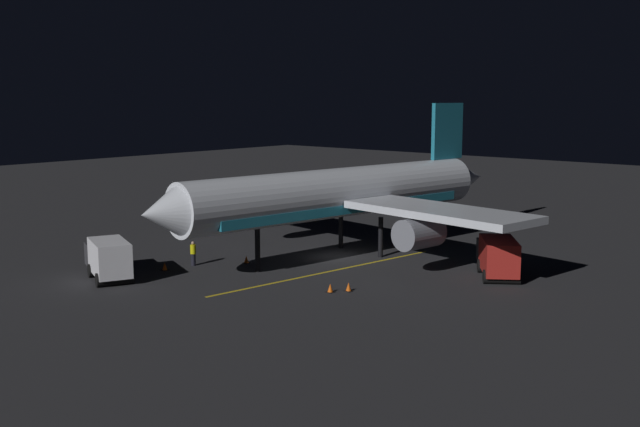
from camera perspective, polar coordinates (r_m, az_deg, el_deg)
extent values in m
cube|color=#252528|center=(55.59, 1.35, -3.42)|extent=(180.00, 180.00, 0.20)
cube|color=gold|center=(50.94, 0.74, -4.45)|extent=(2.95, 19.78, 0.01)
cylinder|color=silver|center=(54.74, 1.37, 1.60)|extent=(7.30, 27.04, 3.62)
cube|color=teal|center=(54.88, 1.37, 0.57)|extent=(6.57, 23.03, 0.65)
cone|color=silver|center=(46.29, -11.96, 0.04)|extent=(3.92, 3.36, 3.55)
cone|color=silver|center=(65.77, 11.08, 2.68)|extent=(3.83, 4.76, 3.26)
cube|color=teal|center=(63.39, 9.72, 6.24)|extent=(0.86, 3.62, 4.65)
cube|color=silver|center=(49.96, 9.12, 0.14)|extent=(13.94, 6.61, 0.50)
cylinder|color=slate|center=(49.72, 7.60, -1.50)|extent=(2.52, 3.46, 2.10)
cube|color=silver|center=(62.11, -3.03, 1.97)|extent=(13.94, 6.61, 0.50)
cylinder|color=slate|center=(61.05, -3.52, 0.51)|extent=(2.52, 3.46, 2.10)
cylinder|color=black|center=(50.67, -4.80, -2.83)|extent=(0.41, 0.41, 2.99)
cylinder|color=black|center=(55.34, 4.67, -1.82)|extent=(0.41, 0.41, 2.99)
cylinder|color=black|center=(58.39, 1.61, -1.22)|extent=(0.41, 0.41, 2.99)
cube|color=silver|center=(50.05, -15.81, -3.25)|extent=(4.58, 3.51, 2.17)
cube|color=#38383D|center=(52.96, -16.39, -2.98)|extent=(2.43, 2.54, 1.50)
cylinder|color=black|center=(51.66, -16.05, -4.11)|extent=(1.72, 2.48, 0.90)
cylinder|color=black|center=(48.92, -15.44, -4.82)|extent=(1.72, 2.48, 0.90)
cube|color=maroon|center=(50.16, 13.53, -3.14)|extent=(4.25, 4.77, 2.14)
cube|color=#38383D|center=(53.21, 13.05, -2.79)|extent=(2.67, 2.63, 1.50)
cylinder|color=black|center=(51.87, 13.25, -3.95)|extent=(2.40, 2.08, 0.90)
cylinder|color=black|center=(48.93, 13.74, -4.75)|extent=(2.40, 2.08, 0.90)
cylinder|color=black|center=(53.35, -9.68, -3.50)|extent=(0.32, 0.32, 0.85)
cylinder|color=yellow|center=(53.20, -9.70, -2.71)|extent=(0.40, 0.40, 0.65)
sphere|color=tan|center=(53.11, -9.71, -2.24)|extent=(0.24, 0.24, 0.24)
cone|color=#EA590F|center=(53.63, -5.66, -3.52)|extent=(0.36, 0.36, 0.55)
cube|color=black|center=(53.68, -5.66, -3.79)|extent=(0.50, 0.50, 0.03)
cone|color=#EA590F|center=(45.60, 0.79, -5.72)|extent=(0.36, 0.36, 0.55)
cube|color=black|center=(45.66, 0.79, -6.03)|extent=(0.50, 0.50, 0.03)
cone|color=#EA590F|center=(52.32, -11.81, -3.98)|extent=(0.36, 0.36, 0.55)
cube|color=black|center=(52.38, -11.80, -4.26)|extent=(0.50, 0.50, 0.03)
cone|color=#EA590F|center=(45.89, 2.20, -5.63)|extent=(0.36, 0.36, 0.55)
cube|color=black|center=(45.95, 2.20, -5.94)|extent=(0.50, 0.50, 0.03)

